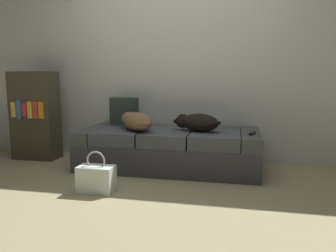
{
  "coord_description": "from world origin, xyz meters",
  "views": [
    {
      "loc": [
        0.74,
        -2.45,
        1.01
      ],
      "look_at": [
        0.0,
        0.98,
        0.49
      ],
      "focal_mm": 34.28,
      "sensor_mm": 36.0,
      "label": 1
    }
  ],
  "objects_px": {
    "couch": "(169,149)",
    "dog_tan": "(136,121)",
    "dog_dark": "(197,122)",
    "throw_pillow": "(124,112)",
    "tv_remote": "(252,133)",
    "bookshelf": "(35,116)",
    "handbag": "(96,179)"
  },
  "relations": [
    {
      "from": "bookshelf",
      "to": "throw_pillow",
      "type": "bearing_deg",
      "value": 7.05
    },
    {
      "from": "dog_tan",
      "to": "bookshelf",
      "type": "xyz_separation_m",
      "value": [
        -1.4,
        0.22,
        0.0
      ]
    },
    {
      "from": "dog_tan",
      "to": "handbag",
      "type": "bearing_deg",
      "value": -99.05
    },
    {
      "from": "dog_dark",
      "to": "throw_pillow",
      "type": "distance_m",
      "value": 0.97
    },
    {
      "from": "dog_tan",
      "to": "tv_remote",
      "type": "relative_size",
      "value": 3.48
    },
    {
      "from": "tv_remote",
      "to": "bookshelf",
      "type": "distance_m",
      "value": 2.66
    },
    {
      "from": "throw_pillow",
      "to": "bookshelf",
      "type": "height_order",
      "value": "bookshelf"
    },
    {
      "from": "throw_pillow",
      "to": "couch",
      "type": "bearing_deg",
      "value": -20.7
    },
    {
      "from": "couch",
      "to": "handbag",
      "type": "xyz_separation_m",
      "value": [
        -0.47,
        -0.92,
        -0.09
      ]
    },
    {
      "from": "bookshelf",
      "to": "dog_dark",
      "type": "bearing_deg",
      "value": -3.5
    },
    {
      "from": "dog_tan",
      "to": "tv_remote",
      "type": "bearing_deg",
      "value": 0.59
    },
    {
      "from": "dog_dark",
      "to": "tv_remote",
      "type": "bearing_deg",
      "value": -7.83
    },
    {
      "from": "handbag",
      "to": "couch",
      "type": "bearing_deg",
      "value": 62.81
    },
    {
      "from": "dog_dark",
      "to": "tv_remote",
      "type": "relative_size",
      "value": 3.76
    },
    {
      "from": "couch",
      "to": "bookshelf",
      "type": "bearing_deg",
      "value": 177.01
    },
    {
      "from": "bookshelf",
      "to": "tv_remote",
      "type": "bearing_deg",
      "value": -4.47
    },
    {
      "from": "dog_tan",
      "to": "tv_remote",
      "type": "xyz_separation_m",
      "value": [
        1.25,
        0.01,
        -0.09
      ]
    },
    {
      "from": "couch",
      "to": "dog_dark",
      "type": "distance_m",
      "value": 0.45
    },
    {
      "from": "tv_remote",
      "to": "throw_pillow",
      "type": "height_order",
      "value": "throw_pillow"
    },
    {
      "from": "bookshelf",
      "to": "handbag",
      "type": "bearing_deg",
      "value": -38.34
    },
    {
      "from": "dog_dark",
      "to": "bookshelf",
      "type": "xyz_separation_m",
      "value": [
        -2.06,
        0.13,
        0.01
      ]
    },
    {
      "from": "dog_tan",
      "to": "dog_dark",
      "type": "relative_size",
      "value": 0.93
    },
    {
      "from": "couch",
      "to": "tv_remote",
      "type": "relative_size",
      "value": 13.25
    },
    {
      "from": "couch",
      "to": "dog_tan",
      "type": "relative_size",
      "value": 3.81
    },
    {
      "from": "tv_remote",
      "to": "bookshelf",
      "type": "relative_size",
      "value": 0.14
    },
    {
      "from": "dog_dark",
      "to": "throw_pillow",
      "type": "relative_size",
      "value": 1.66
    },
    {
      "from": "throw_pillow",
      "to": "dog_tan",
      "type": "bearing_deg",
      "value": -53.51
    },
    {
      "from": "couch",
      "to": "dog_dark",
      "type": "xyz_separation_m",
      "value": [
        0.32,
        -0.04,
        0.32
      ]
    },
    {
      "from": "dog_dark",
      "to": "throw_pillow",
      "type": "bearing_deg",
      "value": 164.0
    },
    {
      "from": "dog_dark",
      "to": "bookshelf",
      "type": "relative_size",
      "value": 0.51
    },
    {
      "from": "dog_tan",
      "to": "throw_pillow",
      "type": "relative_size",
      "value": 1.54
    },
    {
      "from": "tv_remote",
      "to": "handbag",
      "type": "bearing_deg",
      "value": -136.26
    }
  ]
}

